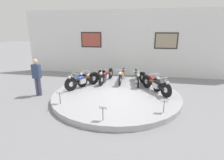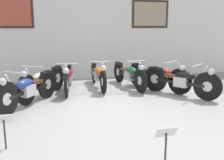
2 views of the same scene
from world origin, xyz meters
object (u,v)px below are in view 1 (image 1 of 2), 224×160
at_px(info_placard_front_right, 164,103).
at_px(info_placard_front_left, 60,95).
at_px(motorcycle_maroon, 106,75).
at_px(motorcycle_orange, 122,75).
at_px(motorcycle_cream, 92,77).
at_px(motorcycle_green, 137,77).
at_px(motorcycle_red, 150,80).
at_px(visitor_standing, 37,75).
at_px(motorcycle_black, 156,84).
at_px(info_placard_front_centre, 103,110).
at_px(motorcycle_blue, 82,80).

bearing_deg(info_placard_front_right, info_placard_front_left, 180.00).
relative_size(motorcycle_maroon, motorcycle_orange, 0.99).
relative_size(motorcycle_cream, motorcycle_green, 0.90).
bearing_deg(motorcycle_red, visitor_standing, -163.42).
height_order(motorcycle_cream, motorcycle_green, motorcycle_cream).
bearing_deg(motorcycle_black, motorcycle_green, 128.81).
xyz_separation_m(info_placard_front_centre, visitor_standing, (-3.61, 2.05, 0.40)).
relative_size(motorcycle_blue, info_placard_front_centre, 3.32).
bearing_deg(motorcycle_cream, motorcycle_maroon, 36.61).
distance_m(motorcycle_black, info_placard_front_right, 1.96).
xyz_separation_m(motorcycle_orange, info_placard_front_left, (-1.95, -3.28, -0.00)).
height_order(motorcycle_cream, motorcycle_orange, motorcycle_cream).
bearing_deg(info_placard_front_right, motorcycle_cream, 142.47).
bearing_deg(motorcycle_green, motorcycle_orange, 168.14).
bearing_deg(motorcycle_black, info_placard_front_right, -84.64).
distance_m(motorcycle_black, info_placard_front_centre, 3.38).
height_order(motorcycle_orange, motorcycle_red, motorcycle_red).
distance_m(motorcycle_blue, info_placard_front_centre, 3.38).
xyz_separation_m(motorcycle_maroon, info_placard_front_right, (2.78, -3.11, -0.01)).
bearing_deg(motorcycle_maroon, info_placard_front_left, -109.73).
xyz_separation_m(motorcycle_green, info_placard_front_right, (1.11, -3.11, -0.01)).
distance_m(motorcycle_orange, visitor_standing, 4.23).
height_order(motorcycle_blue, info_placard_front_left, motorcycle_blue).
bearing_deg(motorcycle_black, info_placard_front_centre, -121.44).
bearing_deg(motorcycle_red, motorcycle_green, 143.30).
bearing_deg(info_placard_front_centre, motorcycle_cream, 112.49).
bearing_deg(info_placard_front_left, motorcycle_cream, 79.85).
xyz_separation_m(motorcycle_orange, info_placard_front_centre, (0.00, -4.22, -0.00)).
xyz_separation_m(motorcycle_blue, motorcycle_red, (3.24, 0.68, -0.01)).
relative_size(motorcycle_orange, info_placard_front_left, 3.82).
height_order(motorcycle_blue, motorcycle_black, motorcycle_blue).
relative_size(motorcycle_green, info_placard_front_centre, 3.82).
xyz_separation_m(motorcycle_cream, motorcycle_black, (3.24, -0.68, -0.00)).
relative_size(motorcycle_cream, info_placard_front_right, 3.43).
xyz_separation_m(motorcycle_red, info_placard_front_right, (0.47, -2.63, -0.02)).
height_order(motorcycle_green, motorcycle_black, motorcycle_black).
relative_size(motorcycle_green, info_placard_front_left, 3.82).
relative_size(motorcycle_green, motorcycle_black, 1.19).
relative_size(motorcycle_maroon, visitor_standing, 1.12).
bearing_deg(visitor_standing, motorcycle_orange, 31.00).
xyz_separation_m(motorcycle_green, motorcycle_black, (0.93, -1.16, 0.01)).
height_order(motorcycle_green, info_placard_front_left, motorcycle_green).
bearing_deg(motorcycle_green, info_placard_front_right, -70.27).
distance_m(motorcycle_blue, info_placard_front_left, 1.96).
bearing_deg(motorcycle_orange, motorcycle_red, -23.92).
distance_m(motorcycle_green, info_placard_front_centre, 4.13).
height_order(motorcycle_maroon, motorcycle_green, motorcycle_green).
height_order(motorcycle_blue, motorcycle_green, motorcycle_blue).
xyz_separation_m(motorcycle_orange, visitor_standing, (-3.61, -2.17, 0.40)).
xyz_separation_m(motorcycle_green, info_placard_front_centre, (-0.83, -4.04, -0.01)).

